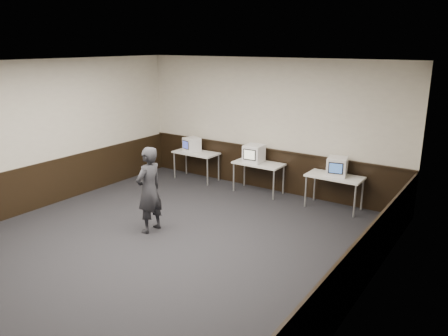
% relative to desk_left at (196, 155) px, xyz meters
% --- Properties ---
extents(floor, '(8.00, 8.00, 0.00)m').
position_rel_desk_left_xyz_m(floor, '(1.90, -3.60, -0.68)').
color(floor, black).
rests_on(floor, ground).
extents(ceiling, '(8.00, 8.00, 0.00)m').
position_rel_desk_left_xyz_m(ceiling, '(1.90, -3.60, 2.52)').
color(ceiling, white).
rests_on(ceiling, back_wall).
extents(back_wall, '(7.00, 0.00, 7.00)m').
position_rel_desk_left_xyz_m(back_wall, '(1.90, 0.40, 0.92)').
color(back_wall, beige).
rests_on(back_wall, ground).
extents(left_wall, '(0.00, 8.00, 8.00)m').
position_rel_desk_left_xyz_m(left_wall, '(-1.60, -3.60, 0.92)').
color(left_wall, beige).
rests_on(left_wall, ground).
extents(right_wall, '(0.00, 8.00, 8.00)m').
position_rel_desk_left_xyz_m(right_wall, '(5.40, -3.60, 0.92)').
color(right_wall, beige).
rests_on(right_wall, ground).
extents(wainscot_back, '(6.98, 0.04, 1.00)m').
position_rel_desk_left_xyz_m(wainscot_back, '(1.90, 0.38, -0.18)').
color(wainscot_back, black).
rests_on(wainscot_back, back_wall).
extents(wainscot_left, '(0.04, 7.98, 1.00)m').
position_rel_desk_left_xyz_m(wainscot_left, '(-1.58, -3.60, -0.18)').
color(wainscot_left, black).
rests_on(wainscot_left, left_wall).
extents(wainscot_right, '(0.04, 7.98, 1.00)m').
position_rel_desk_left_xyz_m(wainscot_right, '(5.38, -3.60, -0.18)').
color(wainscot_right, black).
rests_on(wainscot_right, right_wall).
extents(wainscot_rail, '(6.98, 0.06, 0.04)m').
position_rel_desk_left_xyz_m(wainscot_rail, '(1.90, 0.36, 0.34)').
color(wainscot_rail, black).
rests_on(wainscot_rail, wainscot_back).
extents(desk_left, '(1.20, 0.60, 0.75)m').
position_rel_desk_left_xyz_m(desk_left, '(0.00, 0.00, 0.00)').
color(desk_left, silver).
rests_on(desk_left, ground).
extents(desk_center, '(1.20, 0.60, 0.75)m').
position_rel_desk_left_xyz_m(desk_center, '(1.90, 0.00, 0.00)').
color(desk_center, silver).
rests_on(desk_center, ground).
extents(desk_right, '(1.20, 0.60, 0.75)m').
position_rel_desk_left_xyz_m(desk_right, '(3.80, 0.00, 0.00)').
color(desk_right, silver).
rests_on(desk_right, ground).
extents(emac_left, '(0.47, 0.48, 0.37)m').
position_rel_desk_left_xyz_m(emac_left, '(-0.15, 0.01, 0.25)').
color(emac_left, white).
rests_on(emac_left, desk_left).
extents(emac_center, '(0.46, 0.49, 0.43)m').
position_rel_desk_left_xyz_m(emac_center, '(1.78, -0.03, 0.29)').
color(emac_center, white).
rests_on(emac_center, desk_center).
extents(emac_right, '(0.49, 0.51, 0.41)m').
position_rel_desk_left_xyz_m(emac_right, '(3.83, 0.02, 0.28)').
color(emac_right, white).
rests_on(emac_right, desk_right).
extents(person, '(0.41, 0.62, 1.67)m').
position_rel_desk_left_xyz_m(person, '(1.31, -3.14, 0.16)').
color(person, '#242429').
rests_on(person, ground).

